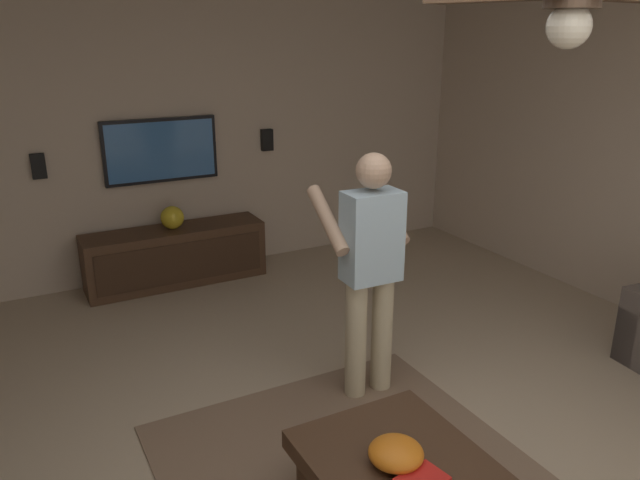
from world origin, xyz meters
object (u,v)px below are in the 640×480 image
object	(u,v)px
tv	(161,150)
wall_speaker_left	(267,140)
person_standing	(370,262)
wall_speaker_right	(38,166)
bowl	(396,453)
ceiling_fan	(571,5)
media_console	(176,256)
vase_round	(172,218)

from	to	relation	value
tv	wall_speaker_left	world-z (taller)	tv
person_standing	wall_speaker_right	distance (m)	3.24
bowl	ceiling_fan	xyz separation A→B (m)	(-0.30, -0.45, 1.96)
media_console	vase_round	bearing A→B (deg)	-130.03
wall_speaker_right	bowl	bearing A→B (deg)	-163.78
bowl	ceiling_fan	distance (m)	2.03
person_standing	tv	bearing A→B (deg)	14.59
media_console	wall_speaker_left	xyz separation A→B (m)	(0.25, -1.10, 1.00)
media_console	person_standing	distance (m)	2.65
tv	wall_speaker_right	distance (m)	1.08
tv	ceiling_fan	size ratio (longest dim) A/B	0.90
wall_speaker_right	tv	bearing A→B (deg)	-90.70
person_standing	ceiling_fan	size ratio (longest dim) A/B	1.36
bowl	ceiling_fan	size ratio (longest dim) A/B	0.22
wall_speaker_right	media_console	bearing A→B (deg)	-103.28
wall_speaker_right	wall_speaker_left	bearing A→B (deg)	-90.00
tv	bowl	distance (m)	3.95
person_standing	wall_speaker_left	size ratio (longest dim) A/B	7.45
tv	ceiling_fan	distance (m)	4.35
tv	vase_round	size ratio (longest dim) A/B	4.89
tv	ceiling_fan	xyz separation A→B (m)	(-4.17, -0.51, 1.15)
vase_round	wall_speaker_right	distance (m)	1.23
ceiling_fan	bowl	bearing A→B (deg)	56.65
person_standing	wall_speaker_left	distance (m)	2.81
tv	ceiling_fan	bearing A→B (deg)	6.95
media_console	wall_speaker_left	size ratio (longest dim) A/B	7.73
wall_speaker_left	ceiling_fan	size ratio (longest dim) A/B	0.18
bowl	wall_speaker_left	bearing A→B (deg)	-15.07
media_console	bowl	world-z (taller)	media_console
bowl	vase_round	world-z (taller)	vase_round
tv	vase_round	xyz separation A→B (m)	(-0.24, 0.00, -0.60)
media_console	bowl	bearing A→B (deg)	0.84
wall_speaker_left	ceiling_fan	world-z (taller)	ceiling_fan
bowl	tv	bearing A→B (deg)	0.79
ceiling_fan	tv	bearing A→B (deg)	6.95
media_console	wall_speaker_left	distance (m)	1.51
tv	wall_speaker_right	world-z (taller)	tv
wall_speaker_right	ceiling_fan	bearing A→B (deg)	-159.26
media_console	wall_speaker_left	bearing A→B (deg)	103.01
person_standing	vase_round	distance (m)	2.58
tv	ceiling_fan	world-z (taller)	ceiling_fan
media_console	tv	distance (m)	1.02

